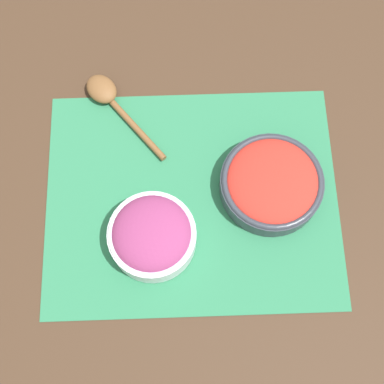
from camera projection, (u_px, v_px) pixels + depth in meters
name	position (u px, v px, depth m)	size (l,w,h in m)	color
ground_plane	(192.00, 198.00, 0.96)	(3.00, 3.00, 0.00)	#422D1E
placemat	(192.00, 198.00, 0.96)	(0.52, 0.42, 0.00)	#2D7A51
onion_bowl	(152.00, 235.00, 0.90)	(0.15, 0.15, 0.07)	silver
tomato_bowl	(272.00, 183.00, 0.94)	(0.18, 0.18, 0.06)	#333842
wooden_spoon	(108.00, 97.00, 1.01)	(0.16, 0.19, 0.03)	brown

